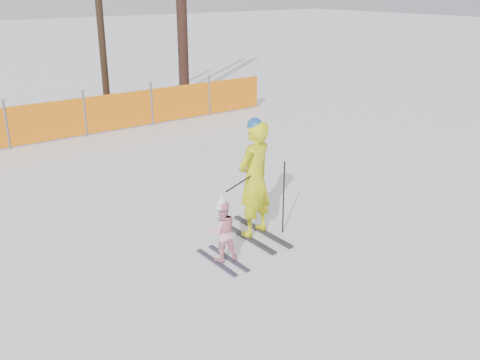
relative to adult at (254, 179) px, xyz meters
name	(u,v)px	position (x,y,z in m)	size (l,w,h in m)	color
ground	(259,249)	(-0.24, -0.44, -0.99)	(120.00, 120.00, 0.00)	white
adult	(254,179)	(0.00, 0.00, 0.00)	(0.77, 1.45, 1.97)	black
child	(222,231)	(-0.92, -0.41, -0.48)	(0.53, 0.97, 1.11)	black
ski_poles	(267,193)	(0.10, -0.20, -0.20)	(1.27, 0.33, 1.24)	black
safety_fence	(1,128)	(-2.00, 7.48, -0.43)	(15.91, 0.06, 1.25)	#595960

